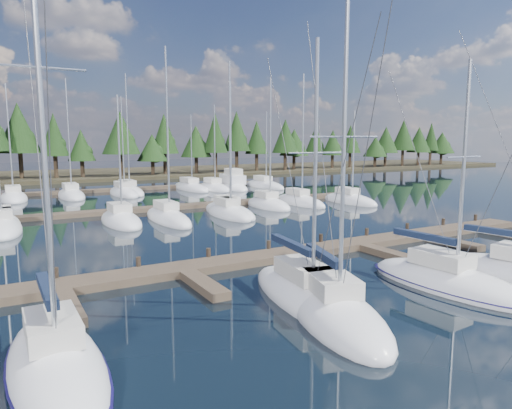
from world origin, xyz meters
TOP-DOWN VIEW (x-y plane):
  - ground at (0.00, 30.00)m, footprint 260.00×260.00m
  - far_shore at (0.00, 90.00)m, footprint 220.00×30.00m
  - main_dock at (0.00, 17.36)m, footprint 44.00×6.13m
  - back_docks at (0.00, 49.58)m, footprint 50.00×21.80m
  - front_sailboat_1 at (-13.00, 9.84)m, footprint 2.86×8.38m
  - front_sailboat_2 at (-3.02, 9.04)m, footprint 5.10×8.50m
  - front_sailboat_3 at (-2.87, 11.08)m, footprint 3.81×9.36m
  - front_sailboat_4 at (4.15, 9.44)m, footprint 3.65×8.92m
  - back_sailboat_rows at (0.47, 45.35)m, footprint 45.73×33.34m
  - motor_yacht_right at (15.70, 55.02)m, footprint 4.62×10.03m
  - tree_line at (0.83, 80.18)m, footprint 187.94×11.28m

SIDE VIEW (x-z plane):
  - ground at x=0.00m, z-range 0.00..0.00m
  - back_docks at x=0.00m, z-range 0.00..0.40m
  - main_dock at x=0.00m, z-range -0.25..0.65m
  - back_sailboat_rows at x=0.47m, z-range -8.11..8.64m
  - front_sailboat_4 at x=4.15m, z-range -5.38..5.91m
  - front_sailboat_3 at x=-2.87m, z-range -5.59..6.14m
  - front_sailboat_2 at x=-3.02m, z-range -6.15..6.71m
  - far_shore at x=0.00m, z-range 0.00..0.60m
  - front_sailboat_1 at x=-13.00m, z-range -7.75..8.36m
  - motor_yacht_right at x=15.70m, z-range -1.89..2.94m
  - tree_line at x=0.83m, z-range 0.46..14.27m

